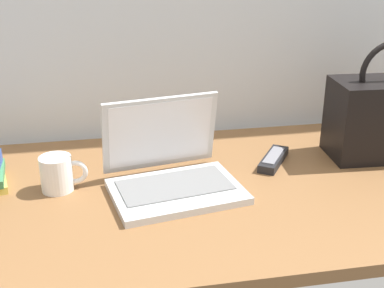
% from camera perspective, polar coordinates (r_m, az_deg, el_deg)
% --- Properties ---
extents(desk, '(1.60, 0.76, 0.03)m').
position_cam_1_polar(desk, '(1.30, 1.87, -5.36)').
color(desk, brown).
rests_on(desk, ground).
extents(laptop, '(0.34, 0.31, 0.22)m').
position_cam_1_polar(laptop, '(1.27, -2.37, -2.95)').
color(laptop, silver).
rests_on(laptop, desk).
extents(coffee_mug, '(0.12, 0.08, 0.09)m').
position_cam_1_polar(coffee_mug, '(1.30, -14.69, -3.19)').
color(coffee_mug, white).
rests_on(coffee_mug, desk).
extents(remote_control_near, '(0.13, 0.16, 0.02)m').
position_cam_1_polar(remote_control_near, '(1.44, 9.05, -1.67)').
color(remote_control_near, black).
rests_on(remote_control_near, desk).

